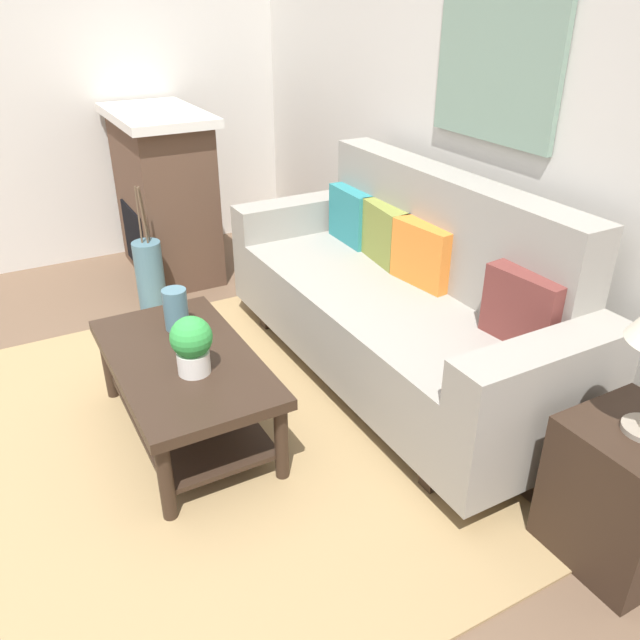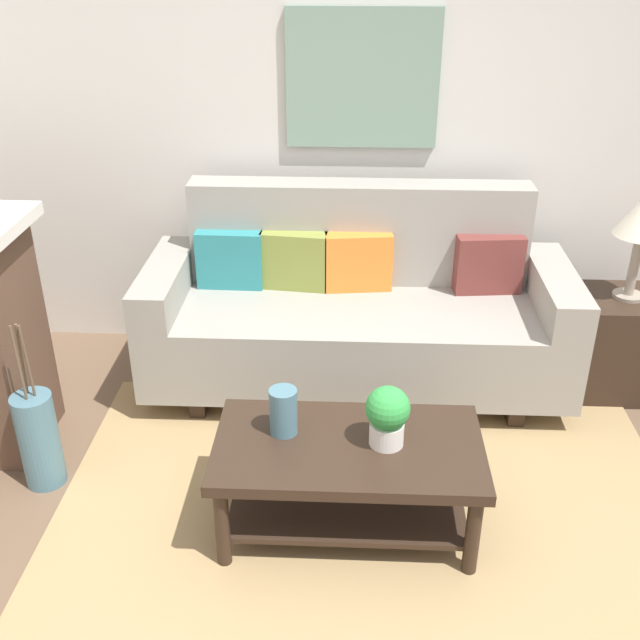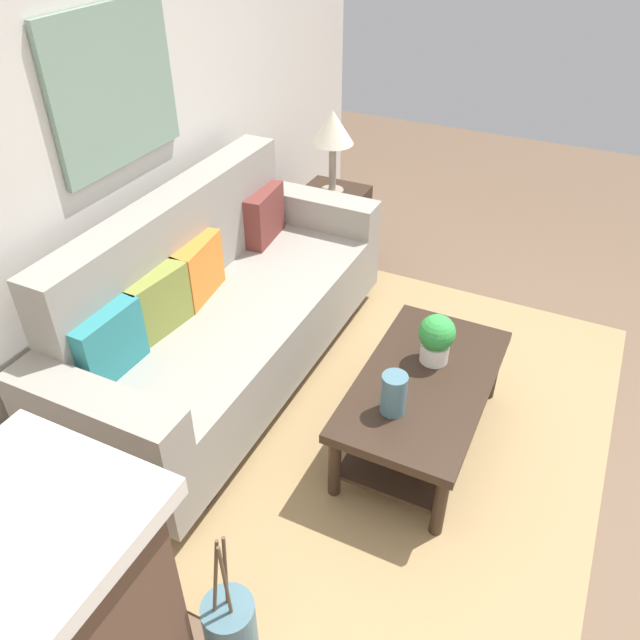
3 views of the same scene
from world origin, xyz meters
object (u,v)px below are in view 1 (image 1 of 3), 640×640
Objects in this scene: throw_pillow_maroon at (523,308)px; floor_vase at (150,276)px; side_table at (626,493)px; potted_plant_tabletop at (192,344)px; couch at (400,303)px; throw_pillow_teal at (352,216)px; coffee_table at (185,378)px; throw_pillow_olive at (385,234)px; framed_painting at (496,63)px; fireplace at (165,194)px; throw_pillow_orange at (423,254)px; tabletop_vase at (176,309)px.

throw_pillow_maroon is 0.77× the size of floor_vase.
potted_plant_tabletop is at bearing -138.29° from side_table.
throw_pillow_teal is (-0.70, 0.13, 0.25)m from couch.
couch is 2.04× the size of coffee_table.
throw_pillow_olive reaches higher than potted_plant_tabletop.
framed_painting is (0.35, 0.34, 0.90)m from throw_pillow_olive.
framed_painting is at bearing 29.03° from fireplace.
side_table reaches higher than floor_vase.
floor_vase is (-2.13, -1.07, -0.45)m from throw_pillow_maroon.
couch is 6.25× the size of throw_pillow_orange.
couch reaches higher than throw_pillow_olive.
throw_pillow_maroon is at bearing 26.72° from floor_vase.
side_table is at bearing -5.15° from throw_pillow_orange.
couch is at bearing -19.66° from throw_pillow_olive.
throw_pillow_teal is at bearing 180.00° from throw_pillow_maroon.
side_table is (2.13, -0.13, -0.40)m from throw_pillow_teal.
tabletop_vase is 1.76m from fireplace.
throw_pillow_orange is 1.30m from potted_plant_tabletop.
fireplace is at bearing -164.14° from throw_pillow_maroon.
coffee_table is (-0.73, -1.30, -0.37)m from throw_pillow_maroon.
throw_pillow_maroon is 1.77× the size of tabletop_vase.
throw_pillow_olive is 1.82m from side_table.
tabletop_vase is at bearing -71.90° from throw_pillow_teal.
throw_pillow_maroon is 1.19m from framed_painting.
fireplace reaches higher than tabletop_vase.
fireplace is at bearing 164.74° from tabletop_vase.
throw_pillow_olive is 1.00× the size of throw_pillow_maroon.
side_table is at bearing -4.14° from throw_pillow_olive.
throw_pillow_teal is 0.70m from throw_pillow_orange.
tabletop_vase is (0.05, -1.23, -0.15)m from throw_pillow_olive.
tabletop_vase is at bearing -147.46° from side_table.
throw_pillow_orange is (0.35, 0.00, 0.00)m from throw_pillow_olive.
fireplace is 1.43× the size of framed_painting.
throw_pillow_maroon is (1.05, 0.00, 0.00)m from throw_pillow_olive.
throw_pillow_olive and throw_pillow_maroon have the same top height.
throw_pillow_teal is at bearing 117.37° from coffee_table.
throw_pillow_olive is at bearing -135.85° from framed_painting.
throw_pillow_teal is 0.64× the size of side_table.
fireplace reaches higher than couch.
throw_pillow_olive is at bearing 160.34° from couch.
throw_pillow_orange reaches higher than coffee_table.
couch reaches higher than coffee_table.
throw_pillow_orange is at bearing 174.85° from side_table.
framed_painting is (1.43, 1.42, 1.35)m from floor_vase.
coffee_table is 0.35m from tabletop_vase.
tabletop_vase is at bearing 171.86° from potted_plant_tabletop.
tabletop_vase is at bearing -105.24° from couch.
throw_pillow_maroon is 2.43m from floor_vase.
fireplace reaches higher than throw_pillow_olive.
throw_pillow_olive is at bearing 103.87° from coffee_table.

